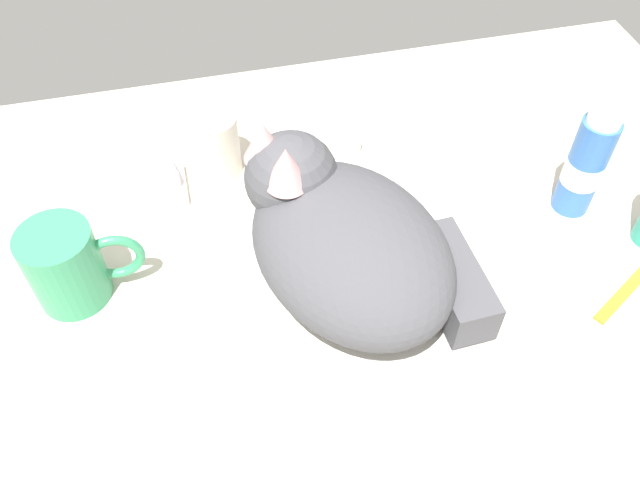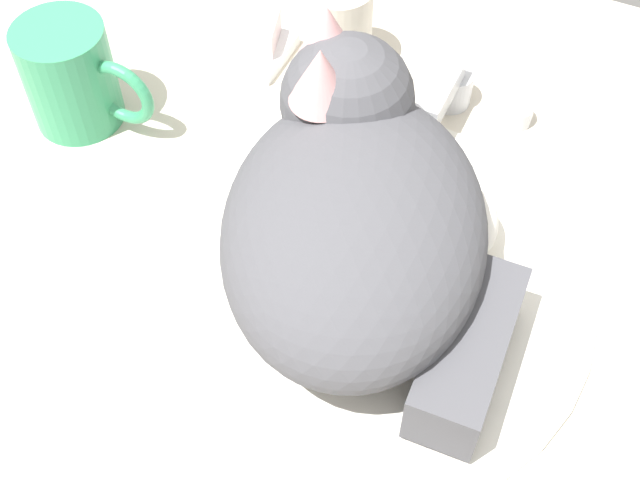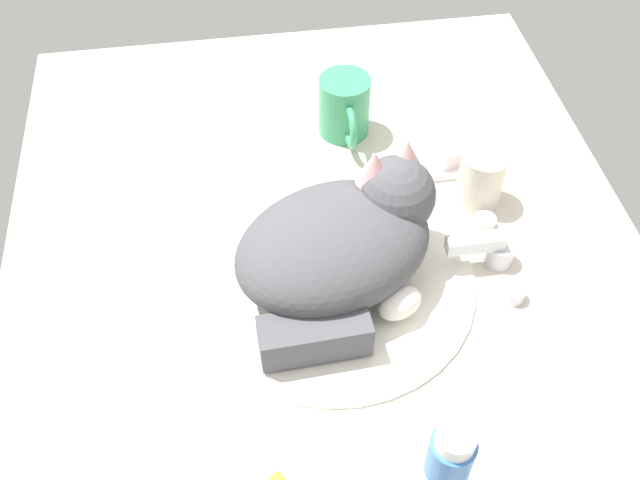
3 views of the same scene
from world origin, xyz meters
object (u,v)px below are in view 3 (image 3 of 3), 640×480
at_px(rinse_cup, 481,178).
at_px(toothpaste_bottle, 445,471).
at_px(faucet, 492,251).
at_px(coffee_mug, 345,107).
at_px(cat, 345,241).
at_px(soap_bar, 445,146).

height_order(rinse_cup, toothpaste_bottle, toothpaste_bottle).
xyz_separation_m(faucet, coffee_mug, (-0.28, -0.14, 0.02)).
distance_m(cat, rinse_cup, 0.23).
bearing_deg(soap_bar, rinse_cup, 15.30).
bearing_deg(cat, toothpaste_bottle, 8.67).
height_order(cat, toothpaste_bottle, cat).
distance_m(rinse_cup, toothpaste_bottle, 0.43).
bearing_deg(faucet, rinse_cup, 171.91).
distance_m(faucet, toothpaste_bottle, 0.32).
distance_m(cat, coffee_mug, 0.28).
distance_m(cat, toothpaste_bottle, 0.29).
distance_m(cat, soap_bar, 0.27).
relative_size(rinse_cup, soap_bar, 1.17).
bearing_deg(rinse_cup, faucet, -8.09).
height_order(coffee_mug, toothpaste_bottle, toothpaste_bottle).
bearing_deg(toothpaste_bottle, cat, -171.33).
relative_size(cat, soap_bar, 4.15).
bearing_deg(faucet, cat, -91.00).
distance_m(coffee_mug, toothpaste_bottle, 0.57).
bearing_deg(coffee_mug, faucet, 26.74).
xyz_separation_m(coffee_mug, rinse_cup, (0.17, 0.16, -0.01)).
xyz_separation_m(cat, rinse_cup, (-0.11, 0.20, -0.03)).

